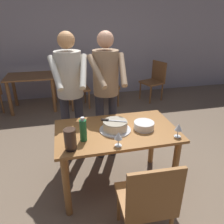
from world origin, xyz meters
TOP-DOWN VIEW (x-y plane):
  - ground_plane at (0.00, 0.00)m, footprint 14.00×14.00m
  - back_wall at (0.00, 3.35)m, footprint 10.00×0.12m
  - main_dining_table at (0.00, 0.00)m, footprint 1.30×0.78m
  - cake_on_platter at (-0.02, -0.01)m, footprint 0.34×0.34m
  - cake_knife at (-0.08, 0.02)m, footprint 0.26×0.12m
  - plate_stack at (0.29, -0.05)m, footprint 0.22×0.22m
  - wine_glass_near at (-0.06, -0.30)m, footprint 0.08×0.08m
  - wine_glass_far at (0.57, -0.28)m, footprint 0.08×0.08m
  - water_bottle at (-0.37, -0.13)m, footprint 0.07×0.07m
  - hurricane_lamp at (-0.50, -0.27)m, footprint 0.11×0.11m
  - person_cutting_cake at (0.01, 0.60)m, footprint 0.47×0.56m
  - person_standing_beside at (-0.44, 0.63)m, footprint 0.47×0.56m
  - chair_near_side at (0.07, -0.76)m, footprint 0.46×0.46m
  - background_table at (-1.16, 2.65)m, footprint 1.00×0.70m
  - background_chair_0 at (1.59, 2.61)m, footprint 0.56×0.56m
  - background_chair_1 at (-0.22, 2.59)m, footprint 0.49×0.49m
  - background_chair_2 at (0.40, 2.55)m, footprint 0.48×0.48m

SIDE VIEW (x-z plane):
  - ground_plane at x=0.00m, z-range 0.00..0.00m
  - chair_near_side at x=0.07m, z-range 0.04..0.94m
  - background_chair_0 at x=1.59m, z-range 0.04..0.94m
  - background_chair_1 at x=-0.22m, z-range 0.04..0.94m
  - background_chair_2 at x=0.40m, z-range 0.04..0.94m
  - background_table at x=-1.16m, z-range 0.21..0.95m
  - main_dining_table at x=0.00m, z-range 0.24..0.99m
  - plate_stack at x=0.29m, z-range 0.75..0.83m
  - cake_on_platter at x=-0.02m, z-range 0.75..0.86m
  - wine_glass_near at x=-0.06m, z-range 0.78..0.92m
  - wine_glass_far at x=0.57m, z-range 0.78..0.92m
  - hurricane_lamp at x=-0.50m, z-range 0.75..0.96m
  - water_bottle at x=-0.37m, z-range 0.74..0.99m
  - cake_knife at x=-0.08m, z-range 0.86..0.88m
  - person_cutting_cake at x=0.01m, z-range 0.22..1.94m
  - person_standing_beside at x=-0.44m, z-range 0.22..1.94m
  - back_wall at x=0.00m, z-range 0.00..2.70m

